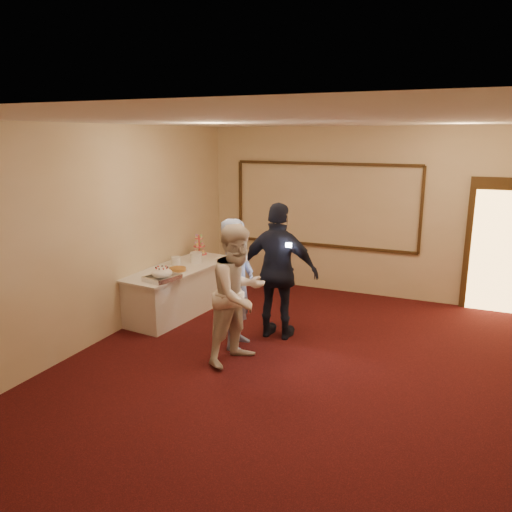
{
  "coord_description": "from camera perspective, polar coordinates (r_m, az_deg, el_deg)",
  "views": [
    {
      "loc": [
        1.69,
        -5.35,
        2.85
      ],
      "look_at": [
        -1.11,
        1.05,
        1.15
      ],
      "focal_mm": 35.0,
      "sensor_mm": 36.0,
      "label": 1
    }
  ],
  "objects": [
    {
      "name": "floor",
      "position": [
        6.29,
        5.59,
        -13.33
      ],
      "size": [
        7.0,
        7.0,
        0.0
      ],
      "primitive_type": "plane",
      "color": "black",
      "rests_on": "ground"
    },
    {
      "name": "room_walls",
      "position": [
        5.67,
        6.06,
        5.23
      ],
      "size": [
        6.04,
        7.04,
        3.02
      ],
      "color": "beige",
      "rests_on": "floor"
    },
    {
      "name": "wall_molding",
      "position": [
        9.25,
        7.83,
        5.78
      ],
      "size": [
        3.45,
        0.04,
        1.55
      ],
      "color": "#34220F",
      "rests_on": "room_walls"
    },
    {
      "name": "doorway",
      "position": [
        8.99,
        26.06,
        0.91
      ],
      "size": [
        1.05,
        0.07,
        2.2
      ],
      "color": "#34220F",
      "rests_on": "floor"
    },
    {
      "name": "buffet_table",
      "position": [
        8.27,
        -8.73,
        -3.81
      ],
      "size": [
        1.06,
        2.23,
        0.77
      ],
      "color": "white",
      "rests_on": "floor"
    },
    {
      "name": "pavlova_tray",
      "position": [
        7.46,
        -10.69,
        -2.11
      ],
      "size": [
        0.47,
        0.58,
        0.19
      ],
      "color": "#A8AAAF",
      "rests_on": "buffet_table"
    },
    {
      "name": "cupcake_stand",
      "position": [
        8.96,
        -6.51,
        1.07
      ],
      "size": [
        0.27,
        0.27,
        0.39
      ],
      "color": "#ED464F",
      "rests_on": "buffet_table"
    },
    {
      "name": "plate_stack_a",
      "position": [
        8.28,
        -9.12,
        -0.55
      ],
      "size": [
        0.17,
        0.17,
        0.14
      ],
      "color": "white",
      "rests_on": "buffet_table"
    },
    {
      "name": "plate_stack_b",
      "position": [
        8.4,
        -6.85,
        -0.15
      ],
      "size": [
        0.21,
        0.21,
        0.17
      ],
      "color": "white",
      "rests_on": "buffet_table"
    },
    {
      "name": "tart",
      "position": [
        7.9,
        -8.95,
        -1.55
      ],
      "size": [
        0.3,
        0.3,
        0.06
      ],
      "color": "white",
      "rests_on": "buffet_table"
    },
    {
      "name": "man",
      "position": [
        6.76,
        -2.16,
        -3.19
      ],
      "size": [
        0.49,
        0.69,
        1.78
      ],
      "primitive_type": "imported",
      "rotation": [
        0.0,
        0.0,
        1.67
      ],
      "color": "#86A0E4",
      "rests_on": "floor"
    },
    {
      "name": "woman",
      "position": [
        6.29,
        -1.99,
        -4.4
      ],
      "size": [
        0.93,
        1.05,
        1.8
      ],
      "primitive_type": "imported",
      "rotation": [
        0.0,
        0.0,
        1.24
      ],
      "color": "silver",
      "rests_on": "floor"
    },
    {
      "name": "guest",
      "position": [
        7.04,
        2.63,
        -1.8
      ],
      "size": [
        1.16,
        0.51,
        1.95
      ],
      "primitive_type": "imported",
      "rotation": [
        0.0,
        0.0,
        3.17
      ],
      "color": "black",
      "rests_on": "floor"
    },
    {
      "name": "camera_flash",
      "position": [
        6.66,
        3.75,
        1.25
      ],
      "size": [
        0.08,
        0.06,
        0.05
      ],
      "primitive_type": "cube",
      "rotation": [
        0.0,
        0.0,
        0.31
      ],
      "color": "white",
      "rests_on": "guest"
    }
  ]
}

